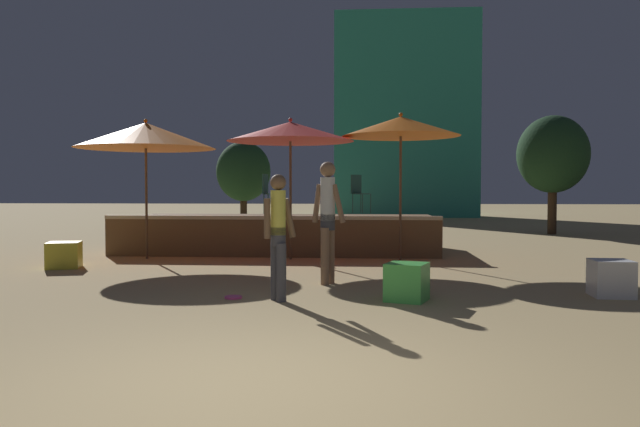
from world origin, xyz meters
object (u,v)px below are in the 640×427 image
patio_umbrella_2 (401,127)px  cube_seat_0 (64,255)px  frisbee_disc (233,297)px  cube_seat_2 (407,282)px  person_0 (278,234)px  person_1 (328,216)px  bistro_chair_1 (269,190)px  background_tree_1 (243,172)px  bistro_chair_0 (359,190)px  patio_umbrella_0 (290,132)px  cube_seat_1 (611,278)px  background_tree_0 (553,155)px  patio_umbrella_1 (146,136)px

patio_umbrella_2 → cube_seat_0: (-6.17, -1.74, -2.45)m
patio_umbrella_2 → frisbee_disc: patio_umbrella_2 is taller
cube_seat_2 → person_0: size_ratio=0.38×
cube_seat_0 → person_1: person_1 is taller
bistro_chair_1 → frisbee_disc: (0.48, -5.99, -1.41)m
person_1 → bistro_chair_1: (-1.63, 4.63, 0.40)m
cube_seat_2 → background_tree_1: bearing=107.8°
patio_umbrella_2 → background_tree_1: bearing=114.2°
person_1 → frisbee_disc: (-1.15, -1.36, -1.01)m
patio_umbrella_2 → cube_seat_2: bearing=-92.0°
cube_seat_0 → bistro_chair_1: size_ratio=0.77×
background_tree_1 → bistro_chair_0: bearing=-65.4°
patio_umbrella_0 → cube_seat_1: (4.79, -4.12, -2.36)m
bistro_chair_0 → frisbee_disc: (-1.55, -6.76, -1.41)m
cube_seat_0 → patio_umbrella_2: bearing=15.7°
patio_umbrella_0 → background_tree_0: (7.48, 7.82, -0.06)m
person_1 → background_tree_1: 16.73m
cube_seat_1 → bistro_chair_0: bearing=118.8°
patio_umbrella_1 → bistro_chair_1: size_ratio=3.20×
cube_seat_0 → bistro_chair_0: bistro_chair_0 is taller
patio_umbrella_1 → bistro_chair_0: patio_umbrella_1 is taller
patio_umbrella_0 → patio_umbrella_1: 2.98m
bistro_chair_1 → frisbee_disc: 6.18m
person_0 → background_tree_0: background_tree_0 is taller
patio_umbrella_2 → cube_seat_0: size_ratio=4.30×
cube_seat_1 → patio_umbrella_2: bearing=121.7°
patio_umbrella_2 → person_0: bearing=-110.7°
cube_seat_2 → frisbee_disc: (-2.25, -0.01, -0.22)m
person_0 → background_tree_1: size_ratio=0.47×
patio_umbrella_0 → cube_seat_1: bearing=-40.7°
background_tree_0 → cube_seat_0: bearing=-140.1°
bistro_chair_0 → patio_umbrella_2: bearing=-118.4°
patio_umbrella_1 → patio_umbrella_2: (5.21, 0.12, 0.16)m
patio_umbrella_2 → background_tree_0: bearing=56.0°
cube_seat_2 → frisbee_disc: 2.26m
patio_umbrella_0 → bistro_chair_0: (1.36, 2.12, -1.18)m
person_0 → cube_seat_2: bearing=59.4°
patio_umbrella_0 → patio_umbrella_2: (2.23, 0.02, 0.09)m
bistro_chair_1 → frisbee_disc: bistro_chair_1 is taller
frisbee_disc → patio_umbrella_2: bearing=62.7°
bistro_chair_1 → person_0: bearing=-160.8°
patio_umbrella_2 → cube_seat_1: bearing=-58.3°
person_1 → bistro_chair_1: size_ratio=2.05×
patio_umbrella_0 → patio_umbrella_1: size_ratio=1.00×
patio_umbrella_0 → person_0: size_ratio=1.78×
patio_umbrella_1 → background_tree_1: 12.91m
patio_umbrella_1 → person_1: (3.94, -3.19, -1.51)m
person_1 → frisbee_disc: bearing=-17.3°
cube_seat_1 → frisbee_disc: 5.01m
cube_seat_1 → patio_umbrella_1: bearing=152.6°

